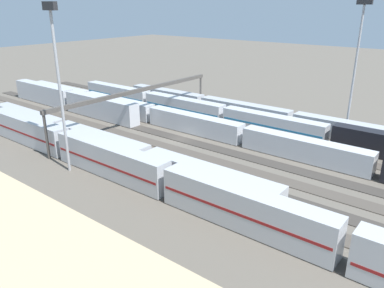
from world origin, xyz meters
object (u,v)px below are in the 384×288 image
at_px(train_on_track_7, 100,143).
at_px(train_on_track_8, 168,181).
at_px(light_mast_1, 57,68).
at_px(train_on_track_1, 217,113).
at_px(train_on_track_4, 70,100).
at_px(signal_gantry, 138,93).
at_px(train_on_track_3, 189,122).
at_px(train_on_track_0, 286,119).
at_px(light_mast_0, 358,51).

height_order(train_on_track_7, train_on_track_8, train_on_track_8).
bearing_deg(light_mast_1, train_on_track_8, -171.29).
distance_m(train_on_track_1, light_mast_1, 40.74).
distance_m(train_on_track_4, train_on_track_1, 38.11).
distance_m(light_mast_1, signal_gantry, 25.59).
xyz_separation_m(train_on_track_3, signal_gantry, (9.84, 5.00, 5.72)).
relative_size(train_on_track_4, train_on_track_8, 0.49).
bearing_deg(train_on_track_0, light_mast_0, -164.24).
height_order(train_on_track_1, light_mast_0, light_mast_0).
xyz_separation_m(train_on_track_1, light_mast_0, (-26.83, -8.33, 15.02)).
distance_m(train_on_track_4, light_mast_0, 67.67).
bearing_deg(light_mast_1, train_on_track_3, -95.54).
xyz_separation_m(train_on_track_0, signal_gantry, (25.06, 20.00, 5.71)).
bearing_deg(train_on_track_7, train_on_track_8, 166.55).
relative_size(train_on_track_0, light_mast_1, 3.49).
height_order(train_on_track_0, light_mast_0, light_mast_0).
bearing_deg(train_on_track_7, train_on_track_3, -102.82).
relative_size(train_on_track_8, train_on_track_1, 1.06).
bearing_deg(train_on_track_8, train_on_track_0, -88.39).
relative_size(train_on_track_3, train_on_track_8, 1.20).
xyz_separation_m(train_on_track_3, light_mast_0, (-27.03, -18.33, 15.00)).
height_order(train_on_track_4, light_mast_1, light_mast_1).
bearing_deg(light_mast_0, train_on_track_3, 34.15).
distance_m(train_on_track_8, train_on_track_0, 40.02).
relative_size(train_on_track_7, light_mast_0, 2.67).
bearing_deg(train_on_track_0, signal_gantry, 38.59).
xyz_separation_m(train_on_track_4, train_on_track_3, (-34.83, -5.00, -0.54)).
height_order(train_on_track_0, light_mast_1, light_mast_1).
distance_m(train_on_track_0, train_on_track_1, 15.83).
distance_m(train_on_track_7, train_on_track_3, 20.51).
height_order(train_on_track_3, train_on_track_1, same).
bearing_deg(train_on_track_0, train_on_track_3, 44.58).
bearing_deg(train_on_track_4, train_on_track_1, -156.82).
bearing_deg(signal_gantry, train_on_track_3, -153.07).
bearing_deg(train_on_track_1, light_mast_1, 85.61).
xyz_separation_m(train_on_track_7, light_mast_0, (-31.58, -38.33, 15.07)).
relative_size(train_on_track_7, light_mast_1, 2.75).
height_order(train_on_track_7, train_on_track_3, train_on_track_3).
distance_m(train_on_track_4, signal_gantry, 25.52).
bearing_deg(light_mast_1, train_on_track_4, -35.51).
bearing_deg(light_mast_1, light_mast_0, -122.74).
xyz_separation_m(train_on_track_3, light_mast_1, (2.71, 27.92, 14.59)).
bearing_deg(train_on_track_1, signal_gantry, 56.20).
bearing_deg(train_on_track_8, light_mast_0, -103.85).
bearing_deg(train_on_track_3, signal_gantry, 26.93).
height_order(train_on_track_4, train_on_track_1, train_on_track_4).
bearing_deg(train_on_track_3, train_on_track_1, -91.15).
bearing_deg(train_on_track_4, train_on_track_8, 158.65).
bearing_deg(train_on_track_7, train_on_track_4, -26.35).
height_order(train_on_track_7, signal_gantry, signal_gantry).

